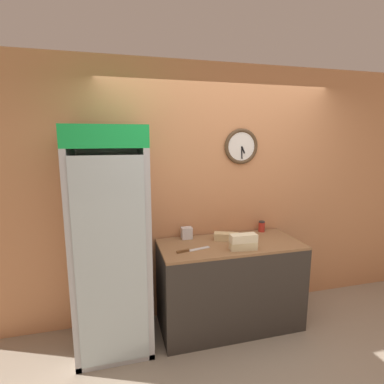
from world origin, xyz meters
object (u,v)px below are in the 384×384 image
Objects in this scene: chefs_knife at (189,250)px; condiment_jar at (262,226)px; napkin_dispenser at (187,233)px; beverage_cooler at (111,231)px; sandwich_stack_bottom at (243,246)px; sandwich_stack_middle at (243,238)px; sandwich_flat_left at (226,237)px.

condiment_jar is (0.94, 0.36, 0.05)m from chefs_knife.
chefs_knife is 2.88× the size of napkin_dispenser.
condiment_jar is at bearing 7.61° from beverage_cooler.
sandwich_stack_middle is (0.00, 0.00, 0.08)m from sandwich_stack_bottom.
beverage_cooler is at bearing 168.35° from chefs_knife.
sandwich_stack_bottom is 0.52m from chefs_knife.
condiment_jar is (0.44, 0.46, -0.05)m from sandwich_stack_middle.
beverage_cooler is at bearing -177.27° from sandwich_flat_left.
sandwich_stack_bottom is 0.63m from napkin_dispenser.
sandwich_flat_left is at bearing 100.75° from sandwich_stack_bottom.
beverage_cooler reaches higher than chefs_knife.
sandwich_stack_bottom is 0.97× the size of sandwich_flat_left.
sandwich_stack_middle is at bearing -10.55° from chefs_knife.
napkin_dispenser is (0.07, 0.35, 0.05)m from chefs_knife.
beverage_cooler is at bearing 168.81° from sandwich_stack_middle.
beverage_cooler is 5.91× the size of chefs_knife.
chefs_knife is at bearing 169.45° from sandwich_stack_bottom.
napkin_dispenser is at bearing 79.29° from chefs_knife.
sandwich_stack_bottom is 2.22× the size of napkin_dispenser.
sandwich_stack_bottom is 2.20× the size of condiment_jar.
sandwich_stack_middle is at bearing -11.19° from beverage_cooler.
sandwich_stack_middle is 0.63m from napkin_dispenser.
sandwich_flat_left is at bearing 2.73° from beverage_cooler.
sandwich_stack_bottom is at bearing -11.19° from beverage_cooler.
beverage_cooler is 0.74m from chefs_knife.
sandwich_stack_bottom is at bearing -133.54° from condiment_jar.
napkin_dispenser is (-0.88, -0.01, 0.00)m from condiment_jar.
sandwich_stack_middle reaches higher than condiment_jar.
sandwich_flat_left is at bearing -161.48° from condiment_jar.
sandwich_flat_left is at bearing 23.78° from chefs_knife.
sandwich_stack_bottom is (1.21, -0.24, -0.17)m from beverage_cooler.
beverage_cooler is 1.24m from sandwich_stack_bottom.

